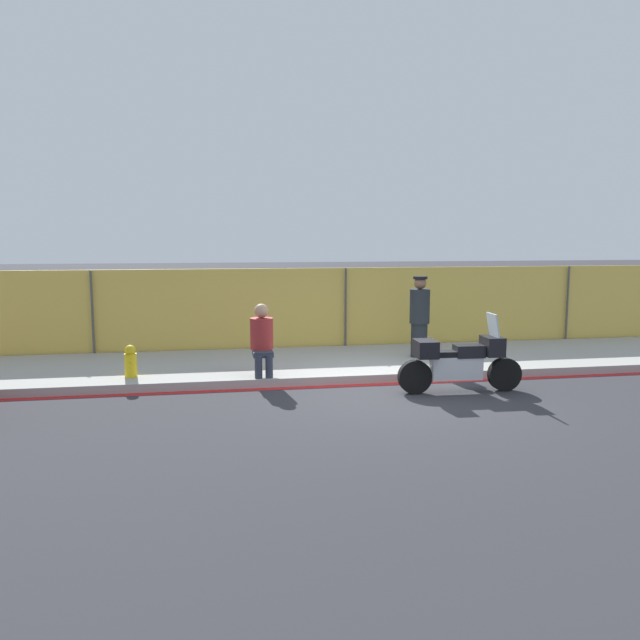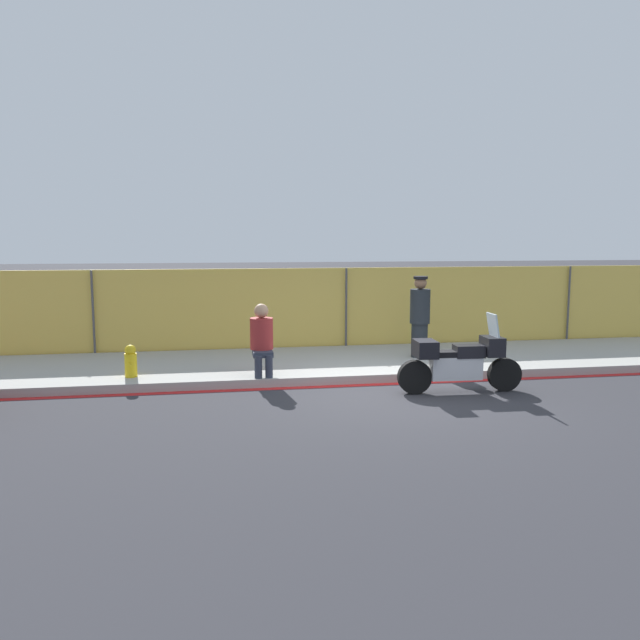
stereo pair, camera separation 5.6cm
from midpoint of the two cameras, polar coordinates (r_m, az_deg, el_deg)
name	(u,v)px [view 1 (the left image)]	position (r m, az deg, el deg)	size (l,w,h in m)	color
ground_plane	(396,395)	(11.10, 6.81, -6.83)	(120.00, 120.00, 0.00)	#2D2D33
sidewalk	(361,362)	(13.49, 3.70, -3.86)	(43.00, 3.29, 0.16)	#9E9E99
curb_paint_stripe	(383,384)	(11.87, 5.67, -5.86)	(43.00, 0.18, 0.01)	red
storefront_fence	(345,310)	(15.01, 2.17, 0.92)	(40.85, 0.17, 2.03)	gold
motorcycle	(459,361)	(11.37, 12.48, -3.70)	(2.27, 0.56, 1.41)	black
officer_standing	(419,316)	(13.66, 8.97, 0.35)	(0.43, 0.43, 1.76)	#1E2328
person_seated_on_curb	(262,336)	(11.86, -5.47, -1.46)	(0.44, 0.71, 1.34)	#2D3342
fire_hydrant	(131,361)	(12.14, -17.06, -3.64)	(0.23, 0.28, 0.61)	gold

